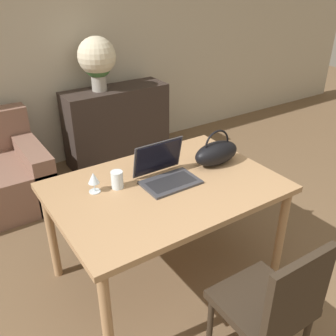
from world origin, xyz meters
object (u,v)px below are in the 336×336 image
at_px(drinking_glass, 117,180).
at_px(flower_vase, 97,60).
at_px(laptop, 165,170).
at_px(chair, 273,304).
at_px(wine_glass, 94,179).
at_px(handbag, 216,153).

distance_m(drinking_glass, flower_vase, 1.94).
bearing_deg(laptop, flower_vase, 78.39).
height_order(laptop, drinking_glass, laptop).
relative_size(chair, wine_glass, 6.57).
relative_size(drinking_glass, flower_vase, 0.21).
bearing_deg(handbag, flower_vase, 91.44).
bearing_deg(handbag, laptop, 177.82).
bearing_deg(wine_glass, chair, -66.60).
xyz_separation_m(chair, handbag, (0.41, 0.97, 0.36)).
height_order(laptop, flower_vase, flower_vase).
bearing_deg(drinking_glass, chair, -72.73).
height_order(chair, wine_glass, wine_glass).
height_order(drinking_glass, wine_glass, wine_glass).
height_order(drinking_glass, handbag, handbag).
relative_size(laptop, handbag, 1.02).
relative_size(laptop, wine_glass, 2.67).
height_order(chair, laptop, laptop).
relative_size(laptop, flower_vase, 0.65).
distance_m(wine_glass, handbag, 0.89).
relative_size(drinking_glass, wine_glass, 0.84).
distance_m(wine_glass, flower_vase, 1.96).
bearing_deg(handbag, chair, -112.88).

